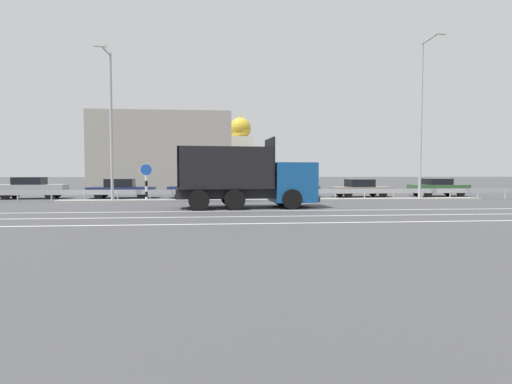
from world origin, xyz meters
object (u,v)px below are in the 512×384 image
Objects in this scene: parked_car_2 at (199,189)px; parked_car_3 at (288,188)px; dump_truck at (263,184)px; street_lamp_0 at (110,120)px; median_road_sign at (146,182)px; parked_car_5 at (438,187)px; parked_car_0 at (31,188)px; parked_car_1 at (122,188)px; street_lamp_1 at (422,114)px; church_tower at (240,152)px; parked_car_4 at (361,188)px.

parked_car_3 reaches higher than parked_car_2.
dump_truck is 10.65m from street_lamp_0.
parked_car_5 is at bearing 12.11° from median_road_sign.
median_road_sign is at bearing 4.98° from street_lamp_0.
parked_car_2 is (11.99, 0.14, -0.12)m from parked_car_0.
parked_car_0 is at bearing 153.42° from median_road_sign.
street_lamp_0 is 1.90× the size of parked_car_1.
street_lamp_1 is 2.16× the size of parked_car_1.
parked_car_5 is at bearing 50.74° from street_lamp_1.
street_lamp_1 is 8.19m from parked_car_5.
parked_car_3 is (18.82, 0.45, -0.10)m from parked_car_0.
median_road_sign is 0.55× the size of parked_car_5.
parked_car_2 is 6.84m from parked_car_3.
parked_car_0 is at bearing -123.17° from dump_truck.
parked_car_0 is 12.00m from parked_car_2.
dump_truck is at bearing 160.00° from parked_car_3.
dump_truck reaches higher than parked_car_0.
street_lamp_1 is (11.05, 4.10, 4.49)m from dump_truck.
parked_car_2 is at bearing 42.98° from street_lamp_0.
parked_car_1 reaches higher than parked_car_3.
parked_car_0 is 30.98m from parked_car_5.
church_tower reaches higher than street_lamp_0.
parked_car_4 is 1.04× the size of parked_car_5.
median_road_sign is at bearing -79.50° from parked_car_5.
median_road_sign is 0.53× the size of parked_car_2.
parked_car_1 is 0.44× the size of church_tower.
parked_car_0 is (-26.91, 4.73, -5.00)m from street_lamp_1.
dump_truck is 1.55× the size of parked_car_1.
street_lamp_0 is (-2.09, -0.18, 3.83)m from median_road_sign.
parked_car_4 is at bearing 131.58° from dump_truck.
median_road_sign is 0.23× the size of street_lamp_1.
street_lamp_0 is 0.88× the size of street_lamp_1.
street_lamp_1 is at bearing -124.92° from parked_car_3.
parked_car_3 is (-8.09, 5.18, -5.10)m from street_lamp_1.
dump_truck is 9.78m from parked_car_2.
parked_car_4 is (-2.38, 4.78, -5.10)m from street_lamp_1.
parked_car_0 is 1.04× the size of parked_car_2.
street_lamp_1 is at bearing 75.39° from parked_car_0.
parked_car_1 is 1.05× the size of parked_car_4.
church_tower is (16.69, 29.60, 4.13)m from parked_car_0.
median_road_sign is at bearing -77.55° from parked_car_4.
street_lamp_0 is 35.64m from church_tower.
median_road_sign is at bearing 114.21° from parked_car_3.
church_tower is (-7.84, 29.55, 4.23)m from parked_car_4.
parked_car_0 reaches higher than parked_car_5.
parked_car_0 is at bearing -87.09° from parked_car_2.
parked_car_4 is at bearing 85.82° from parked_car_1.
parked_car_0 is 18.83m from parked_car_3.
parked_car_1 is (-20.62, 4.97, -5.07)m from street_lamp_1.
church_tower is at bearing -168.88° from parked_car_4.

